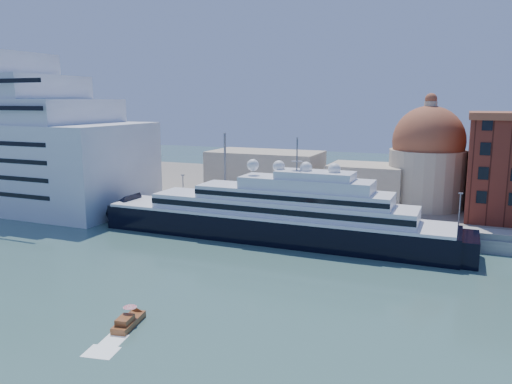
% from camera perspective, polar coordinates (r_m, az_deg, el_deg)
% --- Properties ---
extents(ground, '(400.00, 400.00, 0.00)m').
position_cam_1_polar(ground, '(79.52, -0.95, -9.96)').
color(ground, '#345953').
rests_on(ground, ground).
extents(quay, '(180.00, 10.00, 2.50)m').
position_cam_1_polar(quay, '(109.80, 6.18, -3.57)').
color(quay, gray).
rests_on(quay, ground).
extents(land, '(260.00, 72.00, 2.00)m').
position_cam_1_polar(land, '(148.78, 10.68, -0.09)').
color(land, slate).
rests_on(land, ground).
extents(quay_fence, '(180.00, 0.10, 1.20)m').
position_cam_1_polar(quay_fence, '(105.17, 5.50, -3.15)').
color(quay_fence, slate).
rests_on(quay_fence, quay).
extents(superyacht, '(81.16, 11.25, 24.26)m').
position_cam_1_polar(superyacht, '(101.36, 0.42, -2.98)').
color(superyacht, black).
rests_on(superyacht, ground).
extents(service_barge, '(11.50, 5.93, 2.47)m').
position_cam_1_polar(service_barge, '(128.23, -21.35, -2.45)').
color(service_barge, white).
rests_on(service_barge, ground).
extents(water_taxi, '(2.99, 6.13, 2.79)m').
position_cam_1_polar(water_taxi, '(66.01, -14.40, -14.10)').
color(water_taxi, brown).
rests_on(water_taxi, ground).
extents(church, '(66.00, 18.00, 25.50)m').
position_cam_1_polar(church, '(129.27, 11.99, 2.74)').
color(church, beige).
rests_on(church, land).
extents(lamp_posts, '(120.80, 2.40, 18.00)m').
position_cam_1_polar(lamp_posts, '(110.64, -0.29, 1.14)').
color(lamp_posts, slate).
rests_on(lamp_posts, quay).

